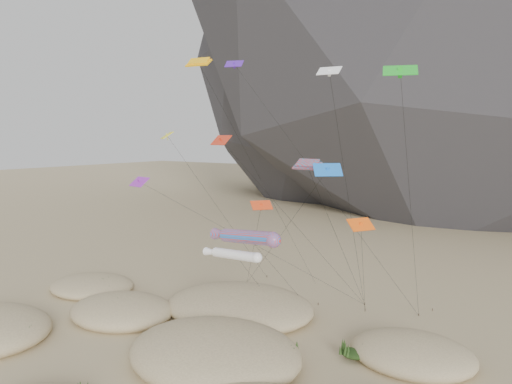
# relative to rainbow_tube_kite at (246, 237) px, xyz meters

# --- Properties ---
(ground) EXTENTS (500.00, 500.00, 0.00)m
(ground) POSITION_rel_rainbow_tube_kite_xyz_m (-2.79, -6.92, -10.36)
(ground) COLOR #CCB789
(ground) RESTS_ON ground
(dunes) EXTENTS (52.60, 35.74, 3.93)m
(dunes) POSITION_rel_rainbow_tube_kite_xyz_m (-5.18, -2.54, -9.64)
(dunes) COLOR #CCB789
(dunes) RESTS_ON ground
(dune_grass) EXTENTS (41.69, 27.50, 1.56)m
(dune_grass) POSITION_rel_rainbow_tube_kite_xyz_m (-4.75, -3.53, -9.53)
(dune_grass) COLOR black
(dune_grass) RESTS_ON ground
(kite_stakes) EXTENTS (22.84, 6.40, 0.30)m
(kite_stakes) POSITION_rel_rainbow_tube_kite_xyz_m (0.31, 17.21, -10.21)
(kite_stakes) COLOR #3F2D1E
(kite_stakes) RESTS_ON ground
(rainbow_tube_kite) EXTENTS (8.77, 15.99, 11.36)m
(rainbow_tube_kite) POSITION_rel_rainbow_tube_kite_xyz_m (0.00, 0.00, 0.00)
(rainbow_tube_kite) COLOR #FA2C1A
(rainbow_tube_kite) RESTS_ON ground
(white_tube_kite) EXTENTS (9.13, 15.14, 9.22)m
(white_tube_kite) POSITION_rel_rainbow_tube_kite_xyz_m (-1.66, 0.38, -1.86)
(white_tube_kite) COLOR white
(white_tube_kite) RESTS_ON ground
(orange_parafoil) EXTENTS (6.89, 16.97, 27.05)m
(orange_parafoil) POSITION_rel_rainbow_tube_kite_xyz_m (-9.80, 5.80, 15.84)
(orange_parafoil) COLOR #FFB20D
(orange_parafoil) RESTS_ON ground
(multi_parafoil) EXTENTS (3.10, 18.10, 17.13)m
(multi_parafoil) POSITION_rel_rainbow_tube_kite_xyz_m (4.85, 2.09, 6.10)
(multi_parafoil) COLOR red
(multi_parafoil) RESTS_ON ground
(delta_kites) EXTENTS (30.67, 21.29, 26.29)m
(delta_kites) POSITION_rel_rainbow_tube_kite_xyz_m (-0.91, 5.29, 7.52)
(delta_kites) COLOR yellow
(delta_kites) RESTS_ON ground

